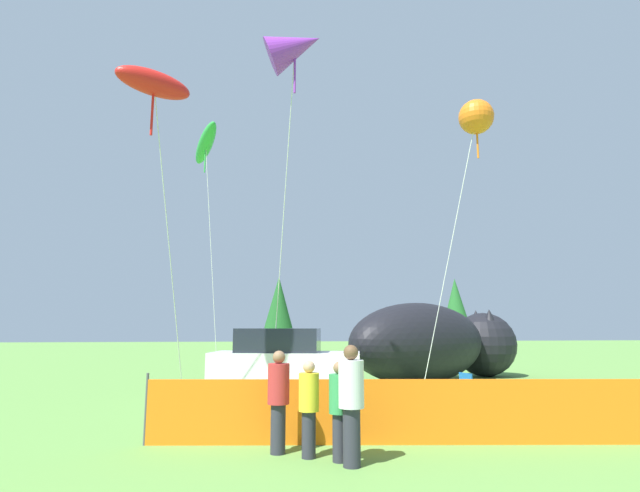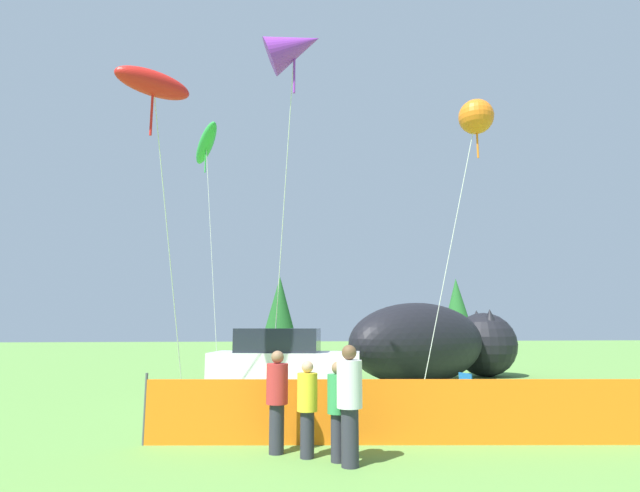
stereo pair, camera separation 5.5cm
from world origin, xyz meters
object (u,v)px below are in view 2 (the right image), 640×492
object	(u,v)px
inflatable_cat	(436,346)
kite_purple_delta	(294,48)
kite_red_lizard	(153,85)
parked_car	(284,365)
spectator_in_red_shirt	(277,397)
spectator_in_grey_shirt	(307,404)
folding_chair	(471,389)
spectator_in_green_shirt	(350,399)
spectator_in_yellow_shirt	(338,406)
kite_green_fish	(206,144)
kite_orange_flower	(476,117)

from	to	relation	value
inflatable_cat	kite_purple_delta	distance (m)	12.27
kite_red_lizard	inflatable_cat	bearing A→B (deg)	39.63
parked_car	spectator_in_red_shirt	bearing A→B (deg)	-82.14
parked_car	spectator_in_red_shirt	distance (m)	5.96
spectator_in_grey_shirt	folding_chair	bearing A→B (deg)	41.34
spectator_in_green_shirt	spectator_in_yellow_shirt	bearing A→B (deg)	114.63
spectator_in_green_shirt	kite_purple_delta	distance (m)	9.55
spectator_in_yellow_shirt	spectator_in_green_shirt	world-z (taller)	spectator_in_green_shirt
spectator_in_yellow_shirt	kite_red_lizard	world-z (taller)	kite_red_lizard
inflatable_cat	kite_green_fish	xyz separation A→B (m)	(-9.37, 1.90, 8.60)
inflatable_cat	kite_red_lizard	size ratio (longest dim) A/B	1.06
spectator_in_red_shirt	kite_purple_delta	bearing A→B (deg)	82.75
parked_car	spectator_in_red_shirt	xyz separation A→B (m)	(-0.34, -5.95, -0.08)
spectator_in_grey_shirt	kite_orange_flower	bearing A→B (deg)	42.27
spectator_in_red_shirt	kite_purple_delta	size ratio (longest dim) A/B	0.17
parked_car	kite_green_fish	bearing A→B (deg)	128.66
parked_car	kite_purple_delta	distance (m)	8.89
kite_orange_flower	spectator_in_yellow_shirt	bearing A→B (deg)	-133.53
spectator_in_green_shirt	kite_purple_delta	world-z (taller)	kite_purple_delta
spectator_in_green_shirt	kite_red_lizard	bearing A→B (deg)	139.96
parked_car	kite_red_lizard	xyz separation A→B (m)	(-3.32, -3.44, 6.83)
inflatable_cat	spectator_in_red_shirt	size ratio (longest dim) A/B	5.05
kite_orange_flower	kite_green_fish	size ratio (longest dim) A/B	0.83
inflatable_cat	spectator_in_yellow_shirt	size ratio (longest dim) A/B	5.54
spectator_in_grey_shirt	kite_red_lizard	bearing A→B (deg)	140.75
kite_red_lizard	kite_green_fish	world-z (taller)	kite_green_fish
folding_chair	spectator_in_green_shirt	bearing A→B (deg)	-143.69
parked_car	spectator_in_yellow_shirt	distance (m)	6.61
spectator_in_green_shirt	kite_orange_flower	xyz separation A→B (m)	(4.89, 5.61, 7.38)
spectator_in_yellow_shirt	kite_green_fish	size ratio (longest dim) A/B	0.15
spectator_in_yellow_shirt	spectator_in_grey_shirt	xyz separation A→B (m)	(-0.48, 0.29, -0.00)
kite_orange_flower	kite_purple_delta	world-z (taller)	kite_purple_delta
parked_car	spectator_in_green_shirt	world-z (taller)	parked_car
spectator_in_yellow_shirt	kite_green_fish	xyz separation A→B (m)	(-3.91, 12.84, 9.14)
spectator_in_green_shirt	kite_orange_flower	world-z (taller)	kite_orange_flower
kite_purple_delta	folding_chair	bearing A→B (deg)	3.62
inflatable_cat	kite_red_lizard	xyz separation A→B (m)	(-9.42, -7.80, 6.45)
spectator_in_yellow_shirt	spectator_in_grey_shirt	bearing A→B (deg)	148.74
kite_orange_flower	kite_purple_delta	bearing A→B (deg)	-166.68
folding_chair	kite_purple_delta	size ratio (longest dim) A/B	0.09
spectator_in_grey_shirt	kite_orange_flower	xyz separation A→B (m)	(5.51, 5.01, 7.54)
spectator_in_red_shirt	spectator_in_green_shirt	xyz separation A→B (m)	(1.12, -0.94, 0.07)
spectator_in_green_shirt	spectator_in_grey_shirt	world-z (taller)	spectator_in_green_shirt
spectator_in_red_shirt	spectator_in_grey_shirt	bearing A→B (deg)	-33.84
spectator_in_red_shirt	spectator_in_grey_shirt	distance (m)	0.61
kite_orange_flower	inflatable_cat	bearing A→B (deg)	85.66
inflatable_cat	spectator_in_green_shirt	distance (m)	12.45
spectator_in_red_shirt	spectator_in_yellow_shirt	bearing A→B (deg)	-32.60
kite_purple_delta	kite_green_fish	bearing A→B (deg)	110.76
spectator_in_red_shirt	folding_chair	bearing A→B (deg)	35.95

